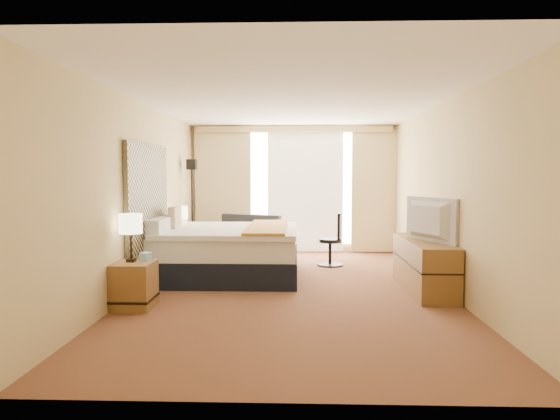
{
  "coord_description": "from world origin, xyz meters",
  "views": [
    {
      "loc": [
        0.07,
        -6.87,
        1.59
      ],
      "look_at": [
        -0.17,
        0.4,
        1.08
      ],
      "focal_mm": 32.0,
      "sensor_mm": 36.0,
      "label": 1
    }
  ],
  "objects_px": {
    "nightstand_right": "(182,253)",
    "floor_lamp": "(192,189)",
    "bed": "(224,251)",
    "lamp_right": "(180,213)",
    "lamp_left": "(131,225)",
    "desk_chair": "(333,242)",
    "loveseat": "(245,245)",
    "television": "(425,220)",
    "media_dresser": "(424,265)",
    "nightstand_left": "(134,285)"
  },
  "relations": [
    {
      "from": "nightstand_right",
      "to": "floor_lamp",
      "type": "xyz_separation_m",
      "value": [
        -0.03,
        1.0,
        1.06
      ]
    },
    {
      "from": "bed",
      "to": "lamp_right",
      "type": "xyz_separation_m",
      "value": [
        -0.82,
        0.55,
        0.55
      ]
    },
    {
      "from": "nightstand_right",
      "to": "lamp_left",
      "type": "bearing_deg",
      "value": -90.94
    },
    {
      "from": "nightstand_right",
      "to": "desk_chair",
      "type": "bearing_deg",
      "value": 8.59
    },
    {
      "from": "floor_lamp",
      "to": "loveseat",
      "type": "bearing_deg",
      "value": 1.83
    },
    {
      "from": "lamp_right",
      "to": "television",
      "type": "bearing_deg",
      "value": -23.47
    },
    {
      "from": "bed",
      "to": "lamp_left",
      "type": "relative_size",
      "value": 3.9
    },
    {
      "from": "bed",
      "to": "media_dresser",
      "type": "bearing_deg",
      "value": -16.38
    },
    {
      "from": "lamp_left",
      "to": "television",
      "type": "relative_size",
      "value": 0.56
    },
    {
      "from": "nightstand_left",
      "to": "lamp_left",
      "type": "xyz_separation_m",
      "value": [
        -0.04,
        0.04,
        0.72
      ]
    },
    {
      "from": "lamp_left",
      "to": "lamp_right",
      "type": "distance_m",
      "value": 2.41
    },
    {
      "from": "nightstand_left",
      "to": "floor_lamp",
      "type": "distance_m",
      "value": 3.66
    },
    {
      "from": "nightstand_right",
      "to": "lamp_left",
      "type": "xyz_separation_m",
      "value": [
        -0.04,
        -2.46,
        0.72
      ]
    },
    {
      "from": "floor_lamp",
      "to": "lamp_right",
      "type": "height_order",
      "value": "floor_lamp"
    },
    {
      "from": "nightstand_left",
      "to": "loveseat",
      "type": "distance_m",
      "value": 3.67
    },
    {
      "from": "nightstand_right",
      "to": "lamp_left",
      "type": "height_order",
      "value": "lamp_left"
    },
    {
      "from": "nightstand_left",
      "to": "nightstand_right",
      "type": "xyz_separation_m",
      "value": [
        0.0,
        2.5,
        0.0
      ]
    },
    {
      "from": "desk_chair",
      "to": "television",
      "type": "relative_size",
      "value": 0.91
    },
    {
      "from": "desk_chair",
      "to": "lamp_right",
      "type": "distance_m",
      "value": 2.68
    },
    {
      "from": "nightstand_right",
      "to": "lamp_right",
      "type": "distance_m",
      "value": 0.68
    },
    {
      "from": "bed",
      "to": "floor_lamp",
      "type": "bearing_deg",
      "value": 117.6
    },
    {
      "from": "media_dresser",
      "to": "floor_lamp",
      "type": "xyz_separation_m",
      "value": [
        -3.73,
        2.45,
        0.98
      ]
    },
    {
      "from": "nightstand_right",
      "to": "media_dresser",
      "type": "distance_m",
      "value": 3.97
    },
    {
      "from": "nightstand_right",
      "to": "lamp_right",
      "type": "xyz_separation_m",
      "value": [
        -0.01,
        -0.05,
        0.68
      ]
    },
    {
      "from": "lamp_left",
      "to": "television",
      "type": "xyz_separation_m",
      "value": [
        3.69,
        0.82,
        -0.0
      ]
    },
    {
      "from": "bed",
      "to": "desk_chair",
      "type": "bearing_deg",
      "value": 29.17
    },
    {
      "from": "bed",
      "to": "television",
      "type": "relative_size",
      "value": 2.2
    },
    {
      "from": "nightstand_left",
      "to": "lamp_right",
      "type": "xyz_separation_m",
      "value": [
        -0.01,
        2.45,
        0.68
      ]
    },
    {
      "from": "nightstand_left",
      "to": "bed",
      "type": "relative_size",
      "value": 0.24
    },
    {
      "from": "media_dresser",
      "to": "floor_lamp",
      "type": "distance_m",
      "value": 4.57
    },
    {
      "from": "bed",
      "to": "floor_lamp",
      "type": "height_order",
      "value": "floor_lamp"
    },
    {
      "from": "bed",
      "to": "desk_chair",
      "type": "xyz_separation_m",
      "value": [
        1.77,
        0.99,
        0.01
      ]
    },
    {
      "from": "desk_chair",
      "to": "lamp_left",
      "type": "height_order",
      "value": "lamp_left"
    },
    {
      "from": "nightstand_right",
      "to": "television",
      "type": "bearing_deg",
      "value": -24.21
    },
    {
      "from": "loveseat",
      "to": "floor_lamp",
      "type": "xyz_separation_m",
      "value": [
        -1.0,
        -0.03,
        1.06
      ]
    },
    {
      "from": "lamp_left",
      "to": "lamp_right",
      "type": "height_order",
      "value": "lamp_left"
    },
    {
      "from": "bed",
      "to": "lamp_left",
      "type": "height_order",
      "value": "lamp_left"
    },
    {
      "from": "nightstand_right",
      "to": "bed",
      "type": "height_order",
      "value": "bed"
    },
    {
      "from": "nightstand_left",
      "to": "television",
      "type": "relative_size",
      "value": 0.53
    },
    {
      "from": "floor_lamp",
      "to": "nightstand_right",
      "type": "bearing_deg",
      "value": -88.29
    },
    {
      "from": "desk_chair",
      "to": "bed",
      "type": "bearing_deg",
      "value": -140.91
    },
    {
      "from": "bed",
      "to": "desk_chair",
      "type": "relative_size",
      "value": 2.43
    },
    {
      "from": "desk_chair",
      "to": "television",
      "type": "bearing_deg",
      "value": -52.35
    },
    {
      "from": "media_dresser",
      "to": "floor_lamp",
      "type": "bearing_deg",
      "value": 146.67
    },
    {
      "from": "television",
      "to": "floor_lamp",
      "type": "bearing_deg",
      "value": 31.47
    },
    {
      "from": "television",
      "to": "lamp_right",
      "type": "bearing_deg",
      "value": 43.7
    },
    {
      "from": "nightstand_right",
      "to": "television",
      "type": "xyz_separation_m",
      "value": [
        3.65,
        -1.64,
        0.72
      ]
    },
    {
      "from": "nightstand_left",
      "to": "lamp_left",
      "type": "relative_size",
      "value": 0.95
    },
    {
      "from": "nightstand_left",
      "to": "floor_lamp",
      "type": "bearing_deg",
      "value": 90.49
    },
    {
      "from": "desk_chair",
      "to": "lamp_left",
      "type": "relative_size",
      "value": 1.61
    }
  ]
}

